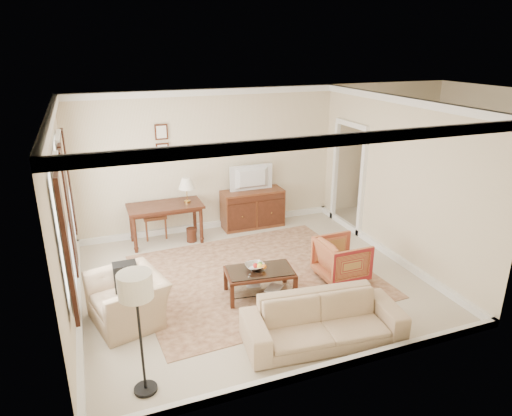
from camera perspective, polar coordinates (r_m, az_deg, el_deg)
room_shell at (r=6.89m, az=-0.68°, el=9.37°), size 5.51×5.01×2.91m
annex_bedroom at (r=10.70m, az=20.28°, el=0.17°), size 3.00×2.70×2.90m
window_front at (r=6.07m, az=-22.83°, el=-2.79°), size 0.12×1.56×1.80m
window_rear at (r=7.59m, az=-22.68°, el=1.62°), size 0.12×1.56×1.80m
doorway at (r=9.71m, az=11.42°, el=3.65°), size 0.10×1.12×2.25m
rug at (r=7.85m, az=-0.14°, el=-8.43°), size 3.98×3.46×0.01m
writing_desk at (r=9.03m, az=-11.28°, el=-0.26°), size 1.43×0.72×0.78m
desk_chair at (r=9.39m, az=-12.67°, el=-0.55°), size 0.52×0.52×1.05m
desk_lamp at (r=8.99m, az=-8.66°, el=2.24°), size 0.32×0.32×0.50m
framed_prints at (r=9.12m, az=-11.68°, el=8.19°), size 0.25×0.04×0.68m
sideboard at (r=9.73m, az=-0.44°, el=-0.06°), size 1.31×0.50×0.81m
tv at (r=9.46m, az=-0.41°, el=4.72°), size 0.89×0.51×0.12m
coffee_table at (r=7.14m, az=0.47°, el=-8.49°), size 1.11×0.74×0.44m
fruit_bowl at (r=7.10m, az=-0.11°, el=-7.21°), size 0.42×0.42×0.10m
book_a at (r=7.28m, az=-1.22°, el=-9.35°), size 0.28×0.11×0.38m
book_b at (r=7.18m, az=1.47°, el=-9.82°), size 0.21×0.22×0.38m
striped_armchair at (r=7.74m, az=10.67°, el=-6.07°), size 0.71×0.75×0.77m
club_armchair at (r=6.72m, az=-15.78°, el=-10.06°), size 0.93×1.19×0.92m
backpack at (r=6.67m, az=-16.02°, el=-7.91°), size 0.28×0.36×0.40m
sofa at (r=6.16m, az=8.45°, el=-12.97°), size 2.15×0.84×0.82m
floor_lamp at (r=5.03m, az=-14.76°, el=-10.45°), size 0.37×0.37×1.50m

